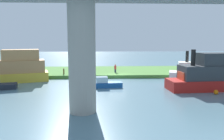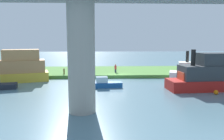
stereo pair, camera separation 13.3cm
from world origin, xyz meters
name	(u,v)px [view 2 (the right image)]	position (x,y,z in m)	size (l,w,h in m)	color
ground_plane	(118,79)	(0.00, 0.00, 0.00)	(160.00, 160.00, 0.00)	slate
grassy_bank	(115,71)	(0.00, -6.00, 0.25)	(80.00, 12.00, 0.50)	#4C8438
bridge_pylon	(81,57)	(4.01, 15.95, 4.52)	(2.20, 2.20, 9.05)	#9E998E
person_on_bank	(116,68)	(0.14, -3.09, 1.20)	(0.40, 0.40, 1.39)	#2D334C
mooring_post	(64,71)	(8.39, -1.46, 0.95)	(0.20, 0.20, 0.91)	brown
riverboat_paddlewheel	(15,69)	(14.77, 1.87, 1.85)	(10.28, 5.95, 4.98)	gold
pontoon_yellow	(105,83)	(2.03, 6.28, 0.48)	(4.11, 1.80, 1.33)	#195199
motorboat_white	(201,69)	(-12.23, 1.64, 1.58)	(8.80, 5.26, 4.27)	white
motorboat_red	(210,75)	(-10.45, 8.22, 1.78)	(9.56, 3.67, 4.80)	red
marker_buoy	(216,92)	(-9.98, 10.67, 0.25)	(0.50, 0.50, 0.50)	orange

